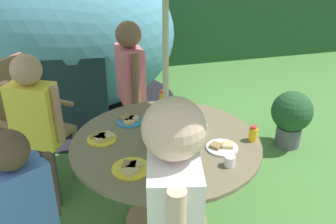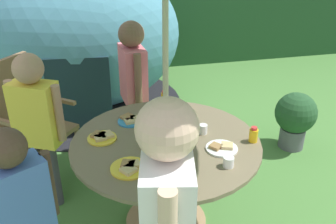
# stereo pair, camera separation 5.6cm
# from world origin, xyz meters

# --- Properties ---
(ground_plane) EXTENTS (10.00, 10.00, 0.02)m
(ground_plane) POSITION_xyz_m (0.00, 0.00, -0.01)
(ground_plane) COLOR #477A38
(garden_table) EXTENTS (1.25, 1.25, 0.70)m
(garden_table) POSITION_xyz_m (0.00, 0.00, 0.50)
(garden_table) COLOR tan
(garden_table) RESTS_ON ground_plane
(wooden_chair) EXTENTS (0.70, 0.71, 1.04)m
(wooden_chair) POSITION_xyz_m (-1.00, 0.79, 0.58)
(wooden_chair) COLOR brown
(wooden_chair) RESTS_ON ground_plane
(dome_tent) EXTENTS (2.46, 2.46, 1.69)m
(dome_tent) POSITION_xyz_m (-0.47, 2.22, 0.84)
(dome_tent) COLOR teal
(dome_tent) RESTS_ON ground_plane
(potted_plant) EXTENTS (0.39, 0.39, 0.57)m
(potted_plant) POSITION_xyz_m (1.43, 0.75, 0.33)
(potted_plant) COLOR #595960
(potted_plant) RESTS_ON ground_plane
(child_in_pink_shirt) EXTENTS (0.22, 0.43, 1.28)m
(child_in_pink_shirt) POSITION_xyz_m (-0.08, 0.93, 0.82)
(child_in_pink_shirt) COLOR brown
(child_in_pink_shirt) RESTS_ON ground_plane
(child_in_yellow_shirt) EXTENTS (0.38, 0.30, 1.22)m
(child_in_yellow_shirt) POSITION_xyz_m (-0.83, 0.42, 0.78)
(child_in_yellow_shirt) COLOR #3F3F47
(child_in_yellow_shirt) RESTS_ON ground_plane
(child_in_blue_shirt) EXTENTS (0.35, 0.29, 1.15)m
(child_in_blue_shirt) POSITION_xyz_m (-0.86, -0.46, 0.73)
(child_in_blue_shirt) COLOR navy
(child_in_blue_shirt) RESTS_ON ground_plane
(child_in_white_shirt) EXTENTS (0.28, 0.47, 1.42)m
(child_in_white_shirt) POSITION_xyz_m (-0.19, -0.89, 0.91)
(child_in_white_shirt) COLOR #3F3F47
(child_in_white_shirt) RESTS_ON ground_plane
(snack_bowl) EXTENTS (0.14, 0.14, 0.08)m
(snack_bowl) POSITION_xyz_m (-0.02, -0.36, 0.73)
(snack_bowl) COLOR #66B259
(snack_bowl) RESTS_ON garden_table
(plate_far_right) EXTENTS (0.21, 0.21, 0.03)m
(plate_far_right) POSITION_xyz_m (0.08, 0.19, 0.71)
(plate_far_right) COLOR white
(plate_far_right) RESTS_ON garden_table
(plate_far_left) EXTENTS (0.20, 0.20, 0.03)m
(plate_far_left) POSITION_xyz_m (0.32, -0.18, 0.71)
(plate_far_left) COLOR white
(plate_far_left) RESTS_ON garden_table
(plate_near_left) EXTENTS (0.19, 0.19, 0.03)m
(plate_near_left) POSITION_xyz_m (-0.41, 0.12, 0.71)
(plate_near_left) COLOR yellow
(plate_near_left) RESTS_ON garden_table
(plate_back_edge) EXTENTS (0.18, 0.19, 0.03)m
(plate_back_edge) POSITION_xyz_m (-0.19, 0.32, 0.71)
(plate_back_edge) COLOR #338CD8
(plate_back_edge) RESTS_ON garden_table
(plate_mid_left) EXTENTS (0.23, 0.23, 0.03)m
(plate_mid_left) POSITION_xyz_m (-0.27, -0.26, 0.71)
(plate_mid_left) COLOR yellow
(plate_mid_left) RESTS_ON garden_table
(juice_bottle_near_right) EXTENTS (0.05, 0.05, 0.12)m
(juice_bottle_near_right) POSITION_xyz_m (0.05, -0.09, 0.75)
(juice_bottle_near_right) COLOR yellow
(juice_bottle_near_right) RESTS_ON garden_table
(juice_bottle_center_front) EXTENTS (0.05, 0.05, 0.11)m
(juice_bottle_center_front) POSITION_xyz_m (-0.11, -0.08, 0.74)
(juice_bottle_center_front) COLOR yellow
(juice_bottle_center_front) RESTS_ON garden_table
(juice_bottle_center_back) EXTENTS (0.06, 0.06, 0.10)m
(juice_bottle_center_back) POSITION_xyz_m (-0.11, 0.03, 0.74)
(juice_bottle_center_back) COLOR yellow
(juice_bottle_center_back) RESTS_ON garden_table
(juice_bottle_mid_right) EXTENTS (0.06, 0.06, 0.10)m
(juice_bottle_mid_right) POSITION_xyz_m (-0.04, -0.54, 0.74)
(juice_bottle_mid_right) COLOR yellow
(juice_bottle_mid_right) RESTS_ON garden_table
(juice_bottle_front_edge) EXTENTS (0.05, 0.05, 0.13)m
(juice_bottle_front_edge) POSITION_xyz_m (-0.00, -0.16, 0.76)
(juice_bottle_front_edge) COLOR yellow
(juice_bottle_front_edge) RESTS_ON garden_table
(juice_bottle_spot_a) EXTENTS (0.06, 0.06, 0.11)m
(juice_bottle_spot_a) POSITION_xyz_m (0.56, -0.13, 0.74)
(juice_bottle_spot_a) COLOR yellow
(juice_bottle_spot_a) RESTS_ON garden_table
(juice_bottle_spot_b) EXTENTS (0.05, 0.05, 0.11)m
(juice_bottle_spot_b) POSITION_xyz_m (0.11, 0.56, 0.75)
(juice_bottle_spot_b) COLOR yellow
(juice_bottle_spot_b) RESTS_ON garden_table
(cup_near) EXTENTS (0.07, 0.07, 0.06)m
(cup_near) POSITION_xyz_m (0.29, -0.36, 0.73)
(cup_near) COLOR white
(cup_near) RESTS_ON garden_table
(cup_far) EXTENTS (0.06, 0.06, 0.06)m
(cup_far) POSITION_xyz_m (0.27, 0.04, 0.73)
(cup_far) COLOR white
(cup_far) RESTS_ON garden_table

